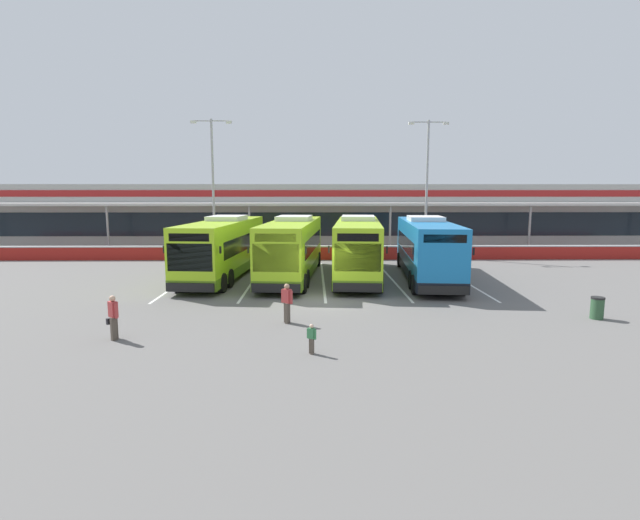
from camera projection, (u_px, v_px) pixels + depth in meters
The scene contains 18 objects.
ground_plane at pixel (325, 301), 23.30m from camera, with size 200.00×200.00×0.00m, color #605E5B.
terminal_building at pixel (319, 214), 49.52m from camera, with size 70.00×13.00×6.00m.
red_barrier_wall at pixel (321, 253), 37.58m from camera, with size 60.00×0.40×1.10m.
coach_bus_leftmost at pixel (224, 249), 29.70m from camera, with size 3.86×12.33×3.78m.
coach_bus_left_centre at pixel (292, 249), 29.55m from camera, with size 3.86×12.33×3.78m.
coach_bus_centre at pixel (358, 249), 29.69m from camera, with size 3.86×12.33×3.78m.
coach_bus_right_centre at pixel (427, 250), 29.04m from camera, with size 3.86×12.33×3.78m.
bay_stripe_far_west at pixel (185, 279), 29.13m from camera, with size 0.14×13.00×0.01m, color silver.
bay_stripe_west at pixel (254, 279), 29.19m from camera, with size 0.14×13.00×0.01m, color silver.
bay_stripe_mid_west at pixel (323, 279), 29.24m from camera, with size 0.14×13.00×0.01m, color silver.
bay_stripe_centre at pixel (391, 279), 29.30m from camera, with size 0.14×13.00×0.01m, color silver.
bay_stripe_mid_east at pixel (460, 279), 29.36m from camera, with size 0.14×13.00×0.01m, color silver.
pedestrian_with_handbag at pixel (113, 316), 17.13m from camera, with size 0.57×0.56×1.62m.
pedestrian_in_dark_coat at pixel (287, 302), 19.29m from camera, with size 0.48×0.42×1.62m.
pedestrian_child at pixel (312, 338), 15.63m from camera, with size 0.31×0.26×1.00m.
lamp_post_west at pixel (213, 179), 38.34m from camera, with size 3.24×0.28×11.00m.
lamp_post_centre at pixel (427, 179), 38.99m from camera, with size 3.24×0.28×11.00m.
litter_bin at pixel (597, 308), 19.98m from camera, with size 0.54×0.54×0.93m.
Camera 1 is at (-0.59, -22.79, 5.26)m, focal length 26.86 mm.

